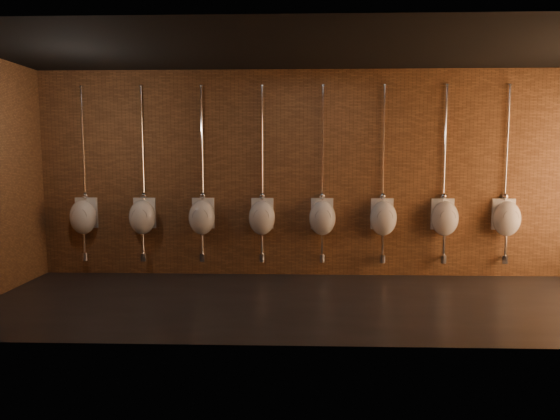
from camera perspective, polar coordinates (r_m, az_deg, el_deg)
The scene contains 10 objects.
ground at distance 6.58m, azimuth 3.82°, elevation -10.45°, with size 8.50×8.50×0.00m, color black.
room_shell at distance 6.30m, azimuth 3.96°, elevation 7.35°, with size 8.54×3.04×3.22m.
urinal_0 at distance 8.40m, azimuth -21.56°, elevation -0.65°, with size 0.41×0.36×2.72m.
urinal_1 at distance 8.07m, azimuth -15.45°, elevation -0.70°, with size 0.41×0.36×2.72m.
urinal_2 at distance 7.85m, azimuth -8.91°, elevation -0.74°, with size 0.41×0.36×2.72m.
urinal_3 at distance 7.73m, azimuth -2.08°, elevation -0.78°, with size 0.41×0.36×2.72m.
urinal_4 at distance 7.72m, azimuth 4.86°, elevation -0.80°, with size 0.41×0.36×2.72m.
urinal_5 at distance 7.83m, azimuth 11.72°, elevation -0.82°, with size 0.41×0.36×2.72m.
urinal_6 at distance 8.04m, azimuth 18.30°, elevation -0.82°, with size 0.41×0.36×2.72m.
urinal_7 at distance 8.35m, azimuth 24.47°, elevation -0.81°, with size 0.41×0.36×2.72m.
Camera 1 is at (-0.23, -6.30, 1.89)m, focal length 32.00 mm.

